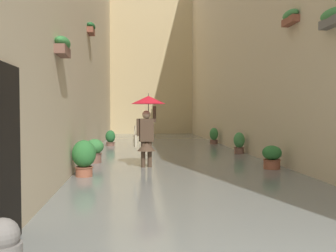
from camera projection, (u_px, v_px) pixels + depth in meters
The scene contains 11 objects.
ground_plane at pixel (169, 156), 14.02m from camera, with size 60.00×60.00×0.00m, color #605B56.
flood_water at pixel (169, 154), 14.01m from camera, with size 6.43×29.44×0.12m, color slate.
building_facade_right at pixel (66, 8), 13.44m from camera, with size 2.04×27.44×10.83m.
building_facade_far at pixel (151, 51), 26.34m from camera, with size 9.23×1.80×11.91m, color tan.
person_wading at pixel (147, 118), 10.24m from camera, with size 0.95×0.95×2.16m.
potted_plant_far_left at pixel (239, 144), 13.58m from camera, with size 0.40×0.40×0.90m.
potted_plant_mid_left at pixel (214, 137), 17.72m from camera, with size 0.40×0.40×0.88m.
potted_plant_near_right at pixel (110, 139), 16.69m from camera, with size 0.44×0.44×0.82m.
potted_plant_near_left at pixel (272, 158), 9.98m from camera, with size 0.51×0.51×0.75m.
potted_plant_mid_right at pixel (95, 151), 11.16m from camera, with size 0.54×0.54×0.84m.
potted_plant_far_right at pixel (84, 158), 8.81m from camera, with size 0.56×0.56×0.99m.
Camera 1 is at (1.38, 2.17, 1.66)m, focal length 39.85 mm.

